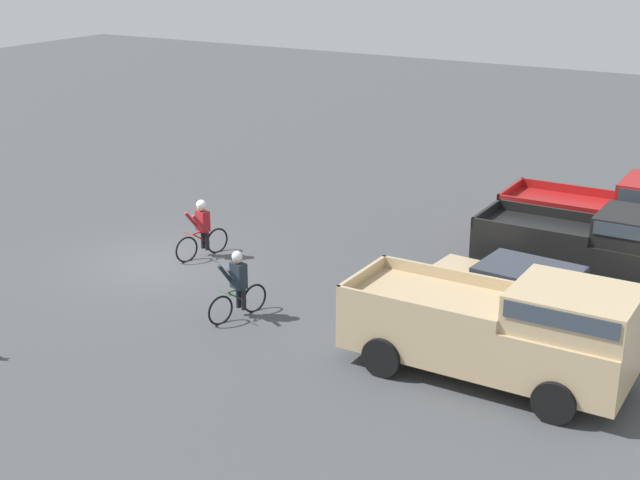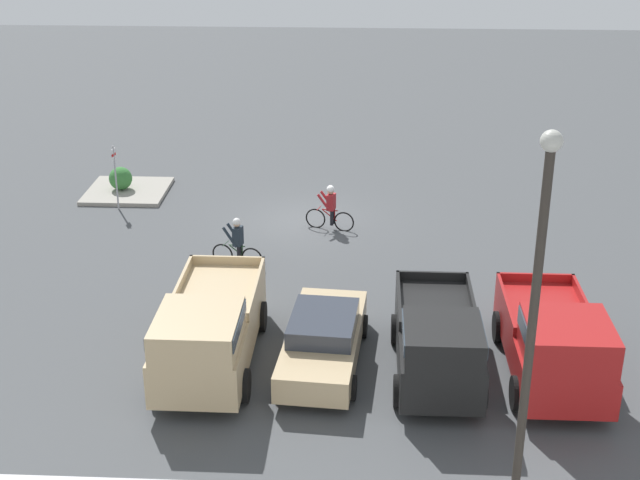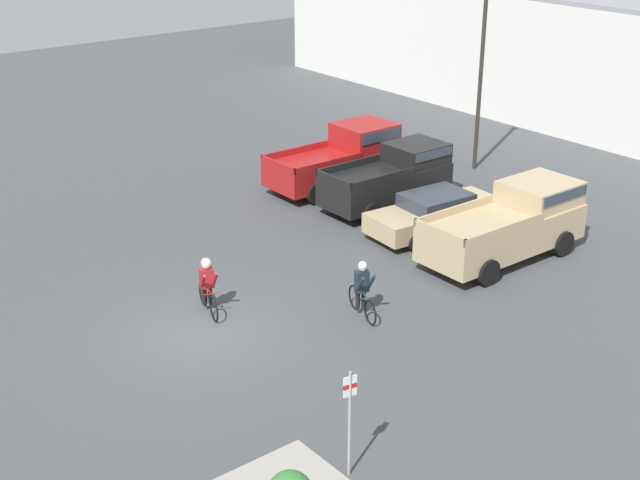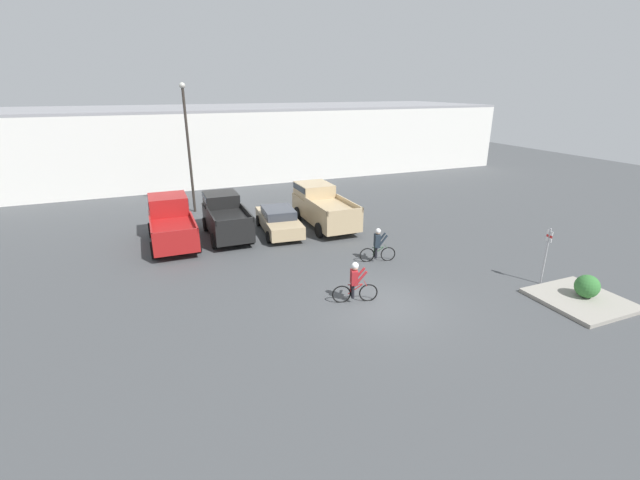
{
  "view_description": "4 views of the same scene",
  "coord_description": "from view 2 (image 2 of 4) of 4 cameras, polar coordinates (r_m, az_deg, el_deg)",
  "views": [
    {
      "loc": [
        17.07,
        15.0,
        8.44
      ],
      "look_at": [
        -0.74,
        4.52,
        1.2
      ],
      "focal_mm": 50.0,
      "sensor_mm": 36.0,
      "label": 1
    },
    {
      "loc": [
        -1.95,
        29.23,
        11.72
      ],
      "look_at": [
        -0.74,
        4.52,
        1.2
      ],
      "focal_mm": 50.0,
      "sensor_mm": 36.0,
      "label": 2
    },
    {
      "loc": [
        18.06,
        -10.45,
        11.4
      ],
      "look_at": [
        -0.74,
        4.52,
        1.2
      ],
      "focal_mm": 50.0,
      "sensor_mm": 36.0,
      "label": 3
    },
    {
      "loc": [
        -7.66,
        -12.12,
        7.68
      ],
      "look_at": [
        -0.74,
        4.52,
        1.2
      ],
      "focal_mm": 24.0,
      "sensor_mm": 36.0,
      "label": 4
    }
  ],
  "objects": [
    {
      "name": "cyclist_0",
      "position": [
        27.85,
        -5.32,
        -0.12
      ],
      "size": [
        1.65,
        0.57,
        1.63
      ],
      "color": "black",
      "rests_on": "ground_plane"
    },
    {
      "name": "curb_island",
      "position": [
        35.03,
        -12.21,
        3.08
      ],
      "size": [
        3.02,
        3.03,
        0.15
      ],
      "primitive_type": "cube",
      "color": "gray",
      "rests_on": "ground_plane"
    },
    {
      "name": "pickup_truck_2",
      "position": [
        22.13,
        -7.14,
        -5.72
      ],
      "size": [
        2.33,
        5.6,
        2.19
      ],
      "color": "tan",
      "rests_on": "ground_plane"
    },
    {
      "name": "pickup_truck_0",
      "position": [
        22.12,
        14.87,
        -6.36
      ],
      "size": [
        2.31,
        5.19,
        2.24
      ],
      "color": "maroon",
      "rests_on": "ground_plane"
    },
    {
      "name": "cyclist_1",
      "position": [
        30.53,
        0.66,
        2.13
      ],
      "size": [
        1.7,
        0.59,
        1.63
      ],
      "color": "black",
      "rests_on": "ground_plane"
    },
    {
      "name": "pickup_truck_1",
      "position": [
        21.76,
        7.56,
        -6.42
      ],
      "size": [
        2.17,
        4.84,
        2.11
      ],
      "color": "black",
      "rests_on": "ground_plane"
    },
    {
      "name": "lamppost",
      "position": [
        15.49,
        13.44,
        -5.15
      ],
      "size": [
        0.36,
        0.36,
        7.93
      ],
      "color": "#2D2823",
      "rests_on": "ground_plane"
    },
    {
      "name": "ground_plane",
      "position": [
        31.56,
        -0.95,
        1.23
      ],
      "size": [
        80.0,
        80.0,
        0.0
      ],
      "primitive_type": "plane",
      "color": "#424447"
    },
    {
      "name": "sedan_0",
      "position": [
        22.45,
        0.21,
        -6.36
      ],
      "size": [
        2.26,
        4.9,
        1.38
      ],
      "color": "tan",
      "rests_on": "ground_plane"
    },
    {
      "name": "shrub",
      "position": [
        34.9,
        -12.65,
        3.87
      ],
      "size": [
        0.88,
        0.88,
        0.88
      ],
      "color": "#337033",
      "rests_on": "curb_island"
    },
    {
      "name": "fire_lane_sign",
      "position": [
        32.98,
        -12.97,
        4.3
      ],
      "size": [
        0.08,
        0.3,
        2.41
      ],
      "color": "#9E9EA3",
      "rests_on": "ground_plane"
    }
  ]
}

